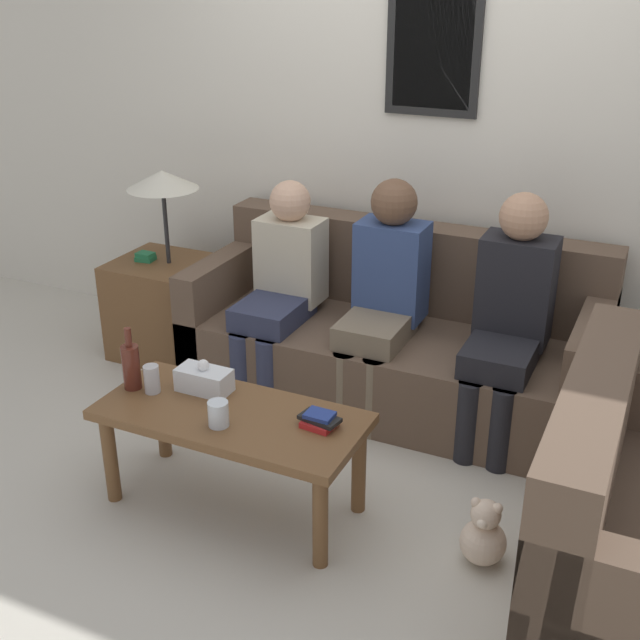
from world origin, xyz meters
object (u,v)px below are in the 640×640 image
couch_main (394,342)px  person_middle (384,290)px  coffee_table (231,427)px  person_right (509,312)px  wine_bottle (131,365)px  teddy_bear (484,535)px  person_left (281,281)px  drinking_glass (218,414)px

couch_main → person_middle: size_ratio=1.79×
coffee_table → person_right: (0.87, 1.06, 0.25)m
coffee_table → wine_bottle: wine_bottle is taller
person_middle → teddy_bear: person_middle is taller
teddy_bear → couch_main: bearing=125.2°
person_left → person_middle: size_ratio=0.94×
drinking_glass → teddy_bear: (1.03, 0.20, -0.38)m
person_right → wine_bottle: bearing=-142.0°
couch_main → teddy_bear: size_ratio=7.46×
couch_main → coffee_table: size_ratio=1.91×
wine_bottle → person_left: size_ratio=0.25×
couch_main → person_left: 0.67m
wine_bottle → person_left: (0.17, 1.05, 0.04)m
teddy_bear → person_right: bearing=100.1°
drinking_glass → wine_bottle: bearing=167.8°
person_middle → person_right: size_ratio=0.99×
wine_bottle → person_middle: size_ratio=0.24×
coffee_table → teddy_bear: (1.04, 0.09, -0.26)m
couch_main → person_middle: 0.36m
person_right → teddy_bear: person_right is taller
coffee_table → wine_bottle: bearing=179.9°
drinking_glass → person_right: bearing=53.5°
couch_main → person_middle: (-0.02, -0.12, 0.34)m
person_middle → teddy_bear: bearing=-50.9°
coffee_table → teddy_bear: 1.08m
couch_main → teddy_bear: couch_main is taller
wine_bottle → drinking_glass: bearing=-12.2°
couch_main → person_right: (0.60, -0.14, 0.34)m
drinking_glass → couch_main: bearing=78.8°
wine_bottle → person_left: person_left is taller
coffee_table → person_left: person_left is taller
person_left → teddy_bear: person_left is taller
person_left → teddy_bear: size_ratio=3.93×
coffee_table → person_middle: person_middle is taller
couch_main → teddy_bear: bearing=-54.8°
drinking_glass → teddy_bear: drinking_glass is taller
couch_main → person_left: bearing=-166.3°
person_left → person_middle: 0.56m
couch_main → coffee_table: couch_main is taller
person_right → teddy_bear: 1.10m
coffee_table → person_middle: 1.13m
wine_bottle → person_left: 1.06m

